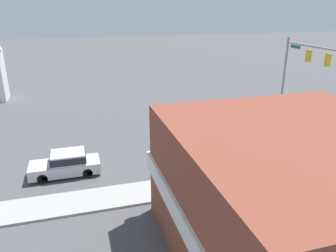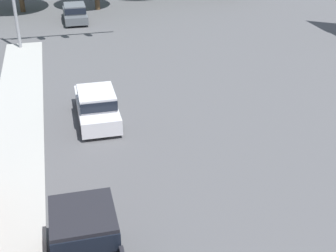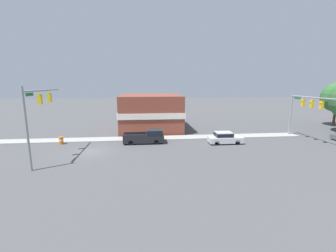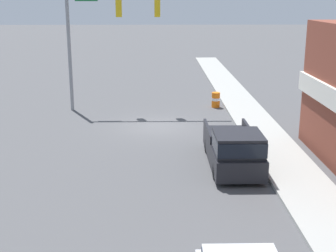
# 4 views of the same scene
# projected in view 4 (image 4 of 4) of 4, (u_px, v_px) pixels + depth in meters

# --- Properties ---
(ground_plane) EXTENTS (200.00, 200.00, 0.00)m
(ground_plane) POSITION_uv_depth(u_px,v_px,m) (157.00, 126.00, 26.62)
(ground_plane) COLOR #4C4C4F
(sidewalk_curb) EXTENTS (2.40, 60.00, 0.14)m
(sidewalk_curb) POSITION_uv_depth(u_px,v_px,m) (257.00, 125.00, 26.71)
(sidewalk_curb) COLOR #9E9E99
(sidewalk_curb) RESTS_ON ground
(near_signal_assembly) EXTENTS (8.46, 0.49, 7.80)m
(near_signal_assembly) POSITION_uv_depth(u_px,v_px,m) (109.00, 21.00, 29.02)
(near_signal_assembly) COLOR gray
(near_signal_assembly) RESTS_ON ground
(pickup_truck_parked) EXTENTS (2.00, 5.44, 1.86)m
(pickup_truck_parked) POSITION_uv_depth(u_px,v_px,m) (234.00, 148.00, 19.87)
(pickup_truck_parked) COLOR black
(pickup_truck_parked) RESTS_ON ground
(construction_barrel) EXTENTS (0.56, 0.56, 1.00)m
(construction_barrel) POSITION_uv_depth(u_px,v_px,m) (216.00, 100.00, 31.08)
(construction_barrel) COLOR orange
(construction_barrel) RESTS_ON ground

